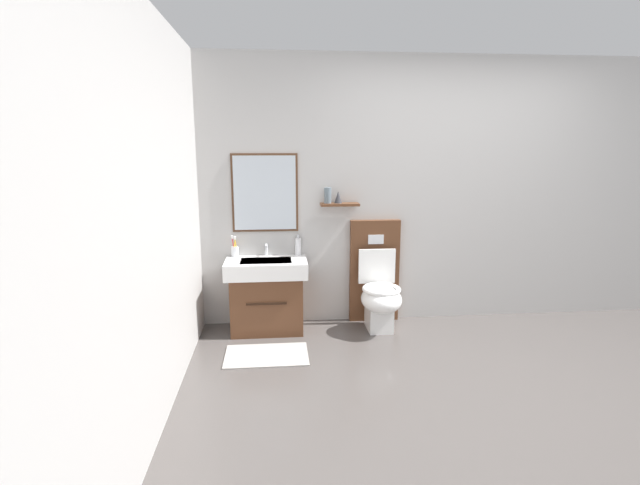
# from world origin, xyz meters

# --- Properties ---
(ground_plane) EXTENTS (6.29, 4.73, 0.10)m
(ground_plane) POSITION_xyz_m (0.00, 0.00, -0.05)
(ground_plane) COLOR #4C4744
(ground_plane) RESTS_ON ground
(wall_back) EXTENTS (5.09, 0.27, 2.52)m
(wall_back) POSITION_xyz_m (-0.01, 1.70, 1.26)
(wall_back) COLOR #B7B5B2
(wall_back) RESTS_ON ground
(wall_left) EXTENTS (0.12, 3.53, 2.52)m
(wall_left) POSITION_xyz_m (-2.49, 0.00, 1.26)
(wall_left) COLOR #B7B5B2
(wall_left) RESTS_ON ground
(bath_mat) EXTENTS (0.68, 0.44, 0.01)m
(bath_mat) POSITION_xyz_m (-1.81, 0.87, 0.01)
(bath_mat) COLOR #9E9993
(bath_mat) RESTS_ON ground
(vanity_sink_left) EXTENTS (0.74, 0.46, 0.67)m
(vanity_sink_left) POSITION_xyz_m (-1.81, 1.45, 0.35)
(vanity_sink_left) COLOR #56331E
(vanity_sink_left) RESTS_ON ground
(tap_on_left_sink) EXTENTS (0.03, 0.13, 0.11)m
(tap_on_left_sink) POSITION_xyz_m (-1.81, 1.62, 0.75)
(tap_on_left_sink) COLOR silver
(tap_on_left_sink) RESTS_ON vanity_sink_left
(toilet) EXTENTS (0.48, 0.62, 1.00)m
(toilet) POSITION_xyz_m (-0.77, 1.44, 0.38)
(toilet) COLOR #56331E
(toilet) RESTS_ON ground
(toothbrush_cup) EXTENTS (0.07, 0.07, 0.20)m
(toothbrush_cup) POSITION_xyz_m (-2.11, 1.60, 0.73)
(toothbrush_cup) COLOR silver
(toothbrush_cup) RESTS_ON vanity_sink_left
(soap_dispenser) EXTENTS (0.06, 0.06, 0.20)m
(soap_dispenser) POSITION_xyz_m (-1.51, 1.61, 0.76)
(soap_dispenser) COLOR white
(soap_dispenser) RESTS_ON vanity_sink_left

